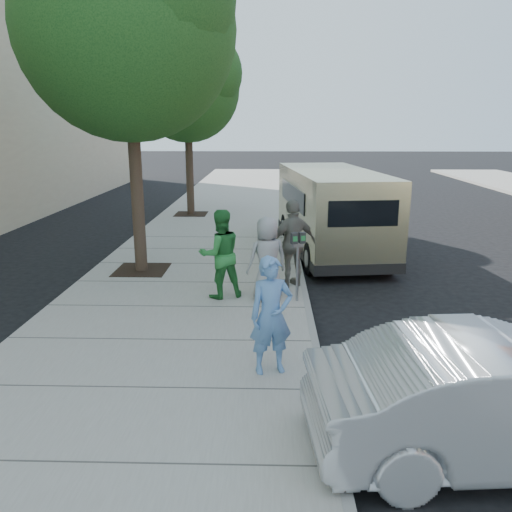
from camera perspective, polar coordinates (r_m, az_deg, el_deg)
name	(u,v)px	position (r m, az deg, el deg)	size (l,w,h in m)	color
ground	(231,314)	(9.49, -2.82, -6.65)	(120.00, 120.00, 0.00)	black
sidewalk	(179,310)	(9.59, -8.83, -6.11)	(5.00, 60.00, 0.15)	gray
curb_face	(308,311)	(9.47, 5.95, -6.29)	(0.12, 60.00, 0.16)	gray
tree_near	(129,22)	(11.78, -14.33, 24.53)	(4.62, 4.60, 7.53)	black
tree_far	(188,84)	(19.09, -7.78, 18.91)	(3.92, 3.80, 6.49)	black
parking_meter	(298,252)	(9.49, 4.81, 0.48)	(0.29, 0.19, 1.35)	gray
van	(330,210)	(13.87, 8.49, 5.26)	(2.75, 6.35, 2.28)	#C5BD8D
sedan	(506,400)	(6.03, 26.71, -14.44)	(1.45, 4.15, 1.37)	#BABDC1
person_officer	(271,316)	(6.78, 1.75, -6.82)	(0.60, 0.39, 1.64)	#5D8DC7
person_green_shirt	(220,254)	(9.74, -4.09, 0.23)	(0.85, 0.66, 1.75)	#2A8137
person_gray_shirt	(267,259)	(9.61, 1.29, -0.30)	(0.80, 0.52, 1.63)	#959597
person_striped_polo	(293,244)	(10.41, 4.25, 1.42)	(1.07, 0.45, 1.83)	slate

